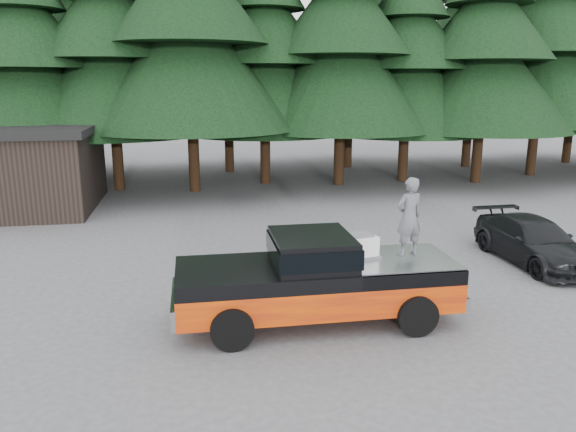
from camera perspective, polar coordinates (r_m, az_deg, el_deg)
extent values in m
plane|color=#48484A|center=(12.58, -4.02, -9.88)|extent=(120.00, 120.00, 0.00)
cube|color=black|center=(11.62, 2.45, -3.33)|extent=(1.66, 1.90, 0.59)
cube|color=silver|center=(12.05, 7.25, -3.13)|extent=(0.78, 0.70, 0.45)
imported|color=#53545A|center=(12.21, 12.21, -0.08)|extent=(0.70, 0.54, 1.71)
imported|color=black|center=(17.20, 23.65, -2.33)|extent=(1.86, 4.32, 1.24)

